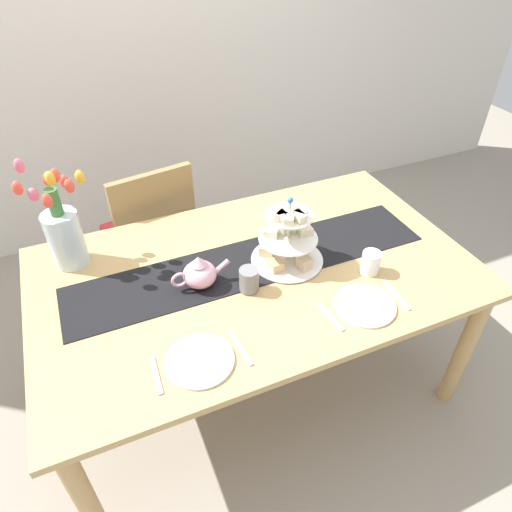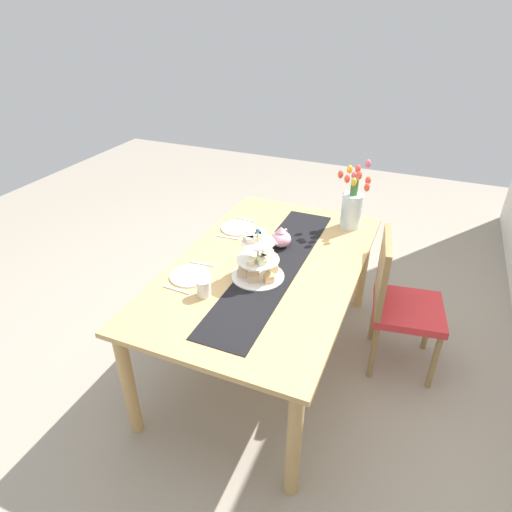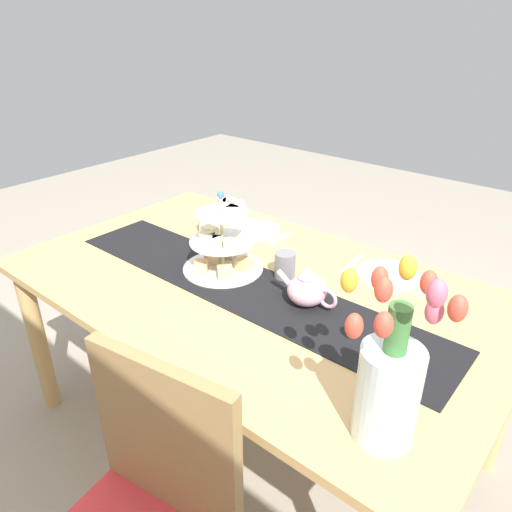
# 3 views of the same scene
# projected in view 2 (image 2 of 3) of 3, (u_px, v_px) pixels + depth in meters

# --- Properties ---
(ground_plane) EXTENTS (8.00, 8.00, 0.00)m
(ground_plane) POSITION_uv_depth(u_px,v_px,m) (266.00, 356.00, 2.96)
(ground_plane) COLOR gray
(dining_table) EXTENTS (1.77, 1.06, 0.74)m
(dining_table) POSITION_uv_depth(u_px,v_px,m) (267.00, 277.00, 2.62)
(dining_table) COLOR tan
(dining_table) RESTS_ON ground_plane
(chair_left) EXTENTS (0.48, 0.48, 0.91)m
(chair_left) POSITION_uv_depth(u_px,v_px,m) (398.00, 299.00, 2.67)
(chair_left) COLOR olive
(chair_left) RESTS_ON ground_plane
(table_runner) EXTENTS (1.52, 0.30, 0.00)m
(table_runner) POSITION_uv_depth(u_px,v_px,m) (274.00, 266.00, 2.56)
(table_runner) COLOR black
(table_runner) RESTS_ON dining_table
(tiered_cake_stand) EXTENTS (0.30, 0.30, 0.30)m
(tiered_cake_stand) POSITION_uv_depth(u_px,v_px,m) (258.00, 261.00, 2.41)
(tiered_cake_stand) COLOR beige
(tiered_cake_stand) RESTS_ON table_runner
(teapot) EXTENTS (0.24, 0.13, 0.14)m
(teapot) POSITION_uv_depth(u_px,v_px,m) (281.00, 238.00, 2.73)
(teapot) COLOR #E5A8BC
(teapot) RESTS_ON table_runner
(tulip_vase) EXTENTS (0.25, 0.22, 0.46)m
(tulip_vase) POSITION_uv_depth(u_px,v_px,m) (352.00, 205.00, 2.92)
(tulip_vase) COLOR silver
(tulip_vase) RESTS_ON dining_table
(dinner_plate_left) EXTENTS (0.23, 0.23, 0.01)m
(dinner_plate_left) POSITION_uv_depth(u_px,v_px,m) (238.00, 228.00, 2.97)
(dinner_plate_left) COLOR white
(dinner_plate_left) RESTS_ON dining_table
(fork_left) EXTENTS (0.02, 0.15, 0.01)m
(fork_left) POSITION_uv_depth(u_px,v_px,m) (246.00, 220.00, 3.09)
(fork_left) COLOR silver
(fork_left) RESTS_ON dining_table
(knife_left) EXTENTS (0.03, 0.17, 0.01)m
(knife_left) POSITION_uv_depth(u_px,v_px,m) (229.00, 238.00, 2.86)
(knife_left) COLOR silver
(knife_left) RESTS_ON dining_table
(dinner_plate_right) EXTENTS (0.23, 0.23, 0.01)m
(dinner_plate_right) POSITION_uv_depth(u_px,v_px,m) (190.00, 276.00, 2.46)
(dinner_plate_right) COLOR white
(dinner_plate_right) RESTS_ON dining_table
(fork_right) EXTENTS (0.03, 0.15, 0.01)m
(fork_right) POSITION_uv_depth(u_px,v_px,m) (203.00, 264.00, 2.58)
(fork_right) COLOR silver
(fork_right) RESTS_ON dining_table
(knife_right) EXTENTS (0.02, 0.17, 0.01)m
(knife_right) POSITION_uv_depth(u_px,v_px,m) (177.00, 290.00, 2.35)
(knife_right) COLOR silver
(knife_right) RESTS_ON dining_table
(mug_grey) EXTENTS (0.08, 0.08, 0.09)m
(mug_grey) POSITION_uv_depth(u_px,v_px,m) (256.00, 248.00, 2.64)
(mug_grey) COLOR slate
(mug_grey) RESTS_ON table_runner
(mug_white_text) EXTENTS (0.08, 0.08, 0.09)m
(mug_white_text) POSITION_uv_depth(u_px,v_px,m) (204.00, 288.00, 2.29)
(mug_white_text) COLOR white
(mug_white_text) RESTS_ON dining_table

